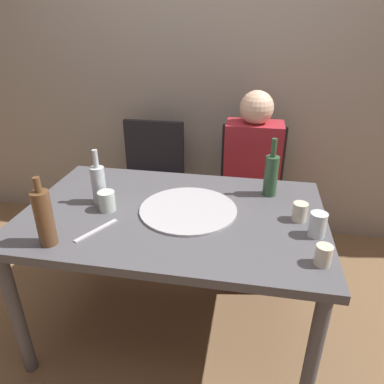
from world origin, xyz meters
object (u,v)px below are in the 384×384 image
object	(u,v)px
tumbler_far	(323,255)
guest_in_sweater	(251,177)
chair_left	(151,177)
wine_bottle	(99,184)
dining_table	(173,226)
water_bottle	(271,174)
chair_right	(250,185)
table_knife	(96,230)
tumbler_near	(318,225)
wine_glass	(107,201)
beer_bottle	(44,217)
pizza_tray	(188,209)
short_glass	(300,212)

from	to	relation	value
tumbler_far	guest_in_sweater	world-z (taller)	guest_in_sweater
chair_left	wine_bottle	bearing A→B (deg)	89.79
dining_table	water_bottle	bearing A→B (deg)	30.40
chair_right	table_knife	bearing A→B (deg)	59.49
dining_table	chair_right	distance (m)	0.93
tumbler_far	chair_right	distance (m)	1.21
tumbler_near	wine_glass	distance (m)	0.95
tumbler_far	beer_bottle	bearing A→B (deg)	-176.92
water_bottle	chair_right	world-z (taller)	water_bottle
pizza_tray	table_knife	xyz separation A→B (m)	(-0.36, -0.25, -0.00)
tumbler_near	chair_right	bearing A→B (deg)	106.94
water_bottle	table_knife	world-z (taller)	water_bottle
table_knife	chair_right	xyz separation A→B (m)	(0.64, 1.08, -0.23)
water_bottle	table_knife	bearing A→B (deg)	-146.29
water_bottle	wine_glass	distance (m)	0.82
water_bottle	tumbler_far	bearing A→B (deg)	-71.35
wine_glass	dining_table	bearing A→B (deg)	7.70
tumbler_near	table_knife	world-z (taller)	tumbler_near
table_knife	chair_right	distance (m)	1.27
pizza_tray	tumbler_far	size ratio (longest dim) A/B	5.69
chair_left	dining_table	bearing A→B (deg)	113.45
wine_bottle	beer_bottle	xyz separation A→B (m)	(-0.06, -0.37, 0.02)
tumbler_far	table_knife	bearing A→B (deg)	176.03
pizza_tray	tumbler_near	xyz separation A→B (m)	(0.57, -0.11, 0.05)
chair_right	pizza_tray	bearing A→B (deg)	71.37
beer_bottle	chair_right	size ratio (longest dim) A/B	0.33
pizza_tray	wine_bottle	size ratio (longest dim) A/B	1.68
pizza_tray	guest_in_sweater	xyz separation A→B (m)	(0.28, 0.68, -0.10)
beer_bottle	table_knife	bearing A→B (deg)	39.28
chair_right	guest_in_sweater	world-z (taller)	guest_in_sweater
chair_left	table_knife	bearing A→B (deg)	94.45
pizza_tray	wine_glass	xyz separation A→B (m)	(-0.38, -0.06, 0.04)
dining_table	guest_in_sweater	distance (m)	0.78
tumbler_near	wine_glass	size ratio (longest dim) A/B	1.13
beer_bottle	guest_in_sweater	bearing A→B (deg)	53.22
wine_glass	table_knife	xyz separation A→B (m)	(0.02, -0.18, -0.04)
tumbler_far	chair_right	xyz separation A→B (m)	(-0.29, 1.14, -0.27)
beer_bottle	chair_left	xyz separation A→B (m)	(0.06, 1.20, -0.35)
beer_bottle	chair_left	distance (m)	1.25
wine_bottle	chair_right	size ratio (longest dim) A/B	0.31
short_glass	chair_left	world-z (taller)	chair_left
wine_glass	tumbler_near	bearing A→B (deg)	-3.13
table_knife	chair_left	xyz separation A→B (m)	(-0.08, 1.08, -0.23)
short_glass	table_knife	xyz separation A→B (m)	(-0.86, -0.25, -0.04)
water_bottle	table_knife	distance (m)	0.89
dining_table	chair_left	xyz separation A→B (m)	(-0.37, 0.85, -0.14)
water_bottle	chair_right	distance (m)	0.69
guest_in_sweater	pizza_tray	bearing A→B (deg)	67.61
wine_bottle	dining_table	bearing A→B (deg)	-3.54
beer_bottle	dining_table	bearing A→B (deg)	38.73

